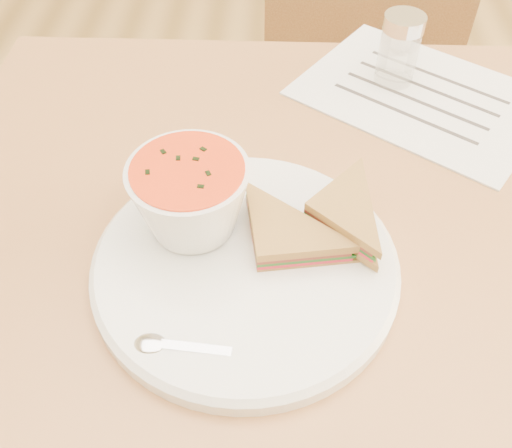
# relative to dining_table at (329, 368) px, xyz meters

# --- Properties ---
(dining_table) EXTENTS (1.00, 0.70, 0.75)m
(dining_table) POSITION_rel_dining_table_xyz_m (0.00, 0.00, 0.00)
(dining_table) COLOR brown
(dining_table) RESTS_ON floor
(chair_far) EXTENTS (0.52, 0.52, 0.94)m
(chair_far) POSITION_rel_dining_table_xyz_m (0.02, 0.47, 0.09)
(chair_far) COLOR brown
(chair_far) RESTS_ON floor
(plate) EXTENTS (0.35, 0.35, 0.02)m
(plate) POSITION_rel_dining_table_xyz_m (-0.13, -0.09, 0.38)
(plate) COLOR white
(plate) RESTS_ON dining_table
(soup_bowl) EXTENTS (0.15, 0.15, 0.08)m
(soup_bowl) POSITION_rel_dining_table_xyz_m (-0.18, -0.05, 0.43)
(soup_bowl) COLOR white
(soup_bowl) RESTS_ON plate
(sandwich_half_a) EXTENTS (0.12, 0.12, 0.03)m
(sandwich_half_a) POSITION_rel_dining_table_xyz_m (-0.11, -0.11, 0.41)
(sandwich_half_a) COLOR #A97D3B
(sandwich_half_a) RESTS_ON plate
(sandwich_half_b) EXTENTS (0.13, 0.13, 0.03)m
(sandwich_half_b) POSITION_rel_dining_table_xyz_m (-0.07, -0.05, 0.42)
(sandwich_half_b) COLOR #A97D3B
(sandwich_half_b) RESTS_ON plate
(spoon) EXTENTS (0.15, 0.04, 0.01)m
(spoon) POSITION_rel_dining_table_xyz_m (-0.16, -0.19, 0.40)
(spoon) COLOR silver
(spoon) RESTS_ON plate
(paper_menu) EXTENTS (0.39, 0.37, 0.00)m
(paper_menu) POSITION_rel_dining_table_xyz_m (0.10, 0.22, 0.38)
(paper_menu) COLOR white
(paper_menu) RESTS_ON dining_table
(condiment_shaker) EXTENTS (0.06, 0.06, 0.10)m
(condiment_shaker) POSITION_rel_dining_table_xyz_m (0.07, 0.25, 0.42)
(condiment_shaker) COLOR silver
(condiment_shaker) RESTS_ON dining_table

